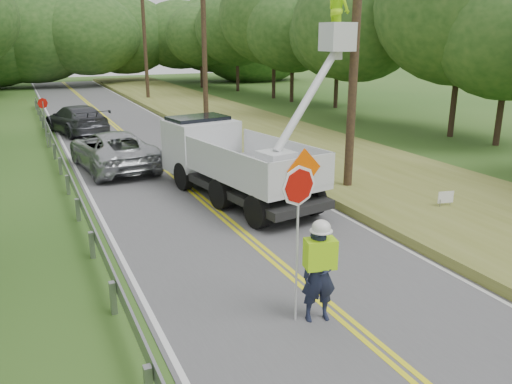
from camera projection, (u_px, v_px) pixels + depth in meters
name	position (u px, v px, depth m)	size (l,w,h in m)	color
ground	(406.00, 372.00, 8.59)	(140.00, 140.00, 0.00)	#2A551A
road	(173.00, 175.00, 20.74)	(7.20, 96.00, 0.03)	#545456
guardrail	(64.00, 167.00, 19.75)	(0.18, 48.00, 0.77)	gray
utility_poles	(254.00, 39.00, 23.83)	(1.60, 43.30, 10.00)	black
tall_grass_verge	(323.00, 155.00, 23.55)	(7.00, 96.00, 0.30)	#5F6425
treeline_right	(342.00, 24.00, 35.27)	(11.59, 55.93, 11.32)	#332319
treeline_horizon	(71.00, 35.00, 55.88)	(58.16, 14.29, 12.03)	#1F4618
flagger	(319.00, 267.00, 9.86)	(1.20, 0.60, 3.15)	#191E33
bucket_truck	(230.00, 149.00, 18.01)	(5.34, 7.49, 6.99)	black
suv_silver	(113.00, 150.00, 21.50)	(2.66, 5.76, 1.60)	#ABAEB2
suv_darkgrey	(77.00, 119.00, 29.30)	(2.26, 5.55, 1.61)	#3F4046
stop_sign_permanent	(44.00, 115.00, 25.34)	(0.49, 0.24, 2.49)	gray
yard_sign	(446.00, 198.00, 15.99)	(0.52, 0.13, 0.77)	white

